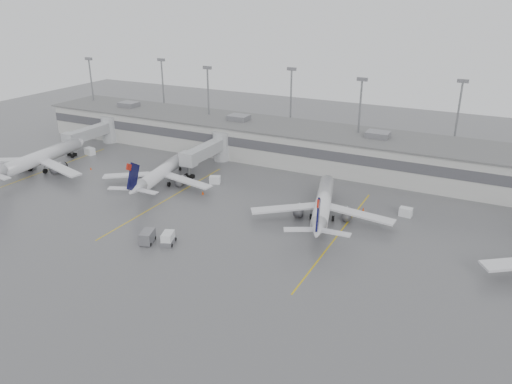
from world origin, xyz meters
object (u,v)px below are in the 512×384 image
at_px(jet_far_left, 38,158).
at_px(jet_mid_right, 323,204).
at_px(baggage_tug, 168,239).
at_px(jet_mid_left, 161,172).

bearing_deg(jet_far_left, jet_mid_right, -0.93).
relative_size(jet_far_left, baggage_tug, 8.99).
bearing_deg(jet_far_left, baggage_tug, -23.29).
bearing_deg(baggage_tug, jet_far_left, 143.22).
bearing_deg(jet_mid_right, jet_mid_left, 163.25).
xyz_separation_m(jet_far_left, baggage_tug, (47.06, -15.44, -2.40)).
relative_size(jet_mid_right, baggage_tug, 7.97).
xyz_separation_m(jet_far_left, jet_mid_right, (66.13, 4.86, -0.30)).
bearing_deg(baggage_tug, jet_mid_right, 28.16).
height_order(jet_mid_right, baggage_tug, jet_mid_right).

